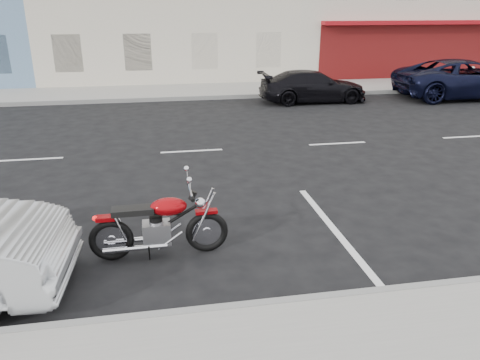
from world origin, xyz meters
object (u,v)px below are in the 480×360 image
at_px(fire_hydrant, 472,74).
at_px(motorcycle, 208,223).
at_px(suv_far, 465,79).
at_px(car_far, 313,86).

distance_m(fire_hydrant, motorcycle, 19.80).
xyz_separation_m(motorcycle, suv_far, (11.72, 10.87, 0.30)).
height_order(motorcycle, suv_far, suv_far).
distance_m(fire_hydrant, suv_far, 3.85).
xyz_separation_m(motorcycle, car_far, (5.39, 11.17, 0.14)).
xyz_separation_m(fire_hydrant, car_far, (-8.78, -2.66, 0.08)).
relative_size(motorcycle, suv_far, 0.37).
height_order(fire_hydrant, car_far, car_far).
distance_m(fire_hydrant, car_far, 9.17).
bearing_deg(fire_hydrant, suv_far, -129.61).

